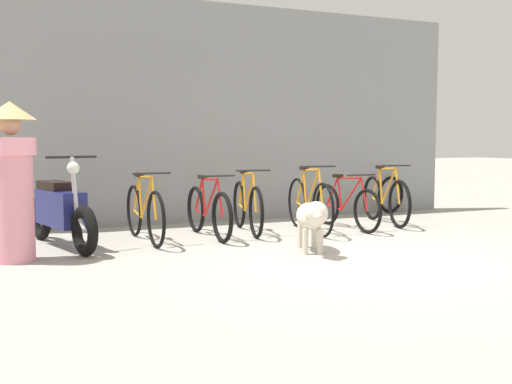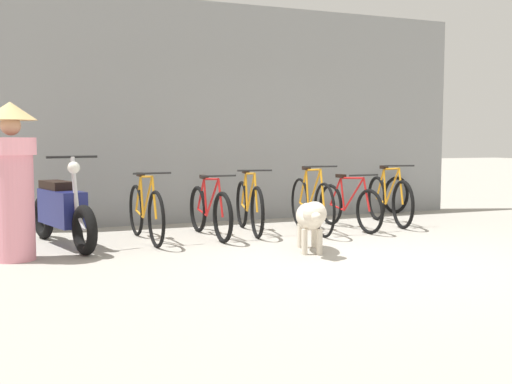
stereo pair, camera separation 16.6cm
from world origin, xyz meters
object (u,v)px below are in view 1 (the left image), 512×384
Objects in this scene: stray_dog at (311,217)px; person_in_robes at (12,177)px; motorcycle at (60,211)px; bicycle_0 at (144,213)px; bicycle_5 at (385,199)px; bicycle_2 at (247,206)px; bicycle_4 at (346,206)px; bicycle_1 at (208,211)px; spare_tire_left at (391,195)px; bicycle_3 at (309,204)px.

person_in_robes is (-3.08, 0.74, 0.48)m from stray_dog.
motorcycle is at bearing -96.90° from person_in_robes.
bicycle_5 is at bearing 89.98° from bicycle_0.
motorcycle is at bearing -76.43° from bicycle_2.
person_in_robes is (-4.39, -0.66, 0.56)m from bicycle_4.
spare_tire_left is (3.74, 1.27, -0.02)m from bicycle_1.
bicycle_2 is 2.45m from motorcycle.
bicycle_1 is 0.84× the size of motorcycle.
bicycle_2 reaches higher than spare_tire_left.
bicycle_2 is at bearing -132.65° from person_in_robes.
spare_tire_left is (4.58, 1.29, -0.04)m from bicycle_0.
bicycle_1 is 0.97× the size of bicycle_2.
bicycle_1 is at bearing -94.66° from bicycle_4.
bicycle_3 is at bearing -149.49° from spare_tire_left.
bicycle_2 is at bearing -102.27° from bicycle_4.
bicycle_3 is 3.85m from person_in_robes.
stray_dog is (-2.13, -1.62, 0.03)m from bicycle_5.
bicycle_5 is (1.44, 0.27, -0.02)m from bicycle_3.
bicycle_0 is at bearing -124.91° from person_in_robes.
bicycle_3 is at bearing 172.29° from stray_dog.
bicycle_2 is 2.58× the size of spare_tire_left.
bicycle_4 is at bearing -64.11° from bicycle_5.
bicycle_1 is 0.99× the size of bicycle_5.
bicycle_4 is at bearing 86.41° from bicycle_0.
bicycle_3 reaches higher than bicycle_1.
bicycle_1 reaches higher than spare_tire_left.
spare_tire_left is at bearing 102.68° from bicycle_0.
bicycle_3 is (2.26, -0.07, 0.02)m from bicycle_0.
bicycle_4 is 0.85m from bicycle_5.
spare_tire_left is at bearing 87.45° from motorcycle.
bicycle_4 is at bearing 89.83° from bicycle_2.
bicycle_4 reaches higher than spare_tire_left.
bicycle_3 is (1.43, -0.09, 0.05)m from bicycle_1.
bicycle_0 is 1.02× the size of bicycle_5.
bicycle_0 is at bearing -93.86° from bicycle_4.
bicycle_2 is 1.44m from bicycle_4.
bicycle_1 is 3.95m from spare_tire_left.
bicycle_5 is at bearing -128.82° from spare_tire_left.
motorcycle reaches higher than spare_tire_left.
person_in_robes is (-3.77, -0.61, 0.50)m from bicycle_3.
person_in_robes is (-2.96, -0.88, 0.52)m from bicycle_2.
bicycle_1 reaches higher than bicycle_4.
motorcycle is 2.98× the size of spare_tire_left.
motorcycle reaches higher than bicycle_0.
stray_dog is 1.84× the size of spare_tire_left.
bicycle_3 is 1.06× the size of bicycle_4.
bicycle_4 is at bearing 86.76° from bicycle_1.
bicycle_2 is 0.87× the size of motorcycle.
bicycle_5 is 1.38× the size of stray_dog.
bicycle_3 reaches higher than bicycle_4.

